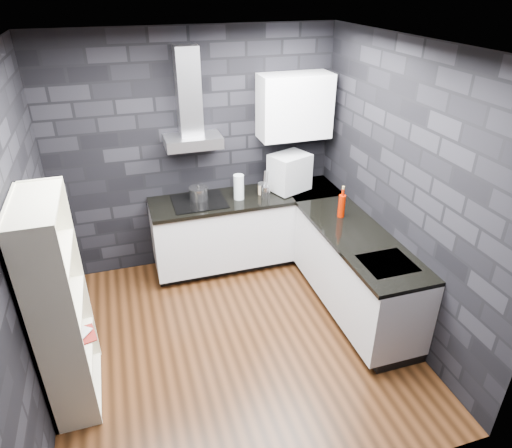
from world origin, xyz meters
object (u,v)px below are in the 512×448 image
pot (199,194)px  appliance_garage (290,172)px  red_bottle (342,206)px  storage_jar (262,189)px  fruit_bowl (58,310)px  utensil_crock (265,192)px  bookshelf (60,308)px  glass_vase (239,187)px

pot → appliance_garage: bearing=-2.6°
red_bottle → storage_jar: bearing=128.0°
storage_jar → fruit_bowl: 2.63m
utensil_crock → bookshelf: bearing=-146.5°
glass_vase → utensil_crock: (0.30, -0.05, -0.08)m
bookshelf → appliance_garage: bearing=21.3°
fruit_bowl → pot: bearing=49.8°
bookshelf → fruit_bowl: size_ratio=9.40×
glass_vase → red_bottle: (0.90, -0.74, -0.02)m
pot → fruit_bowl: size_ratio=1.09×
pot → appliance_garage: (1.06, -0.05, 0.15)m
pot → bookshelf: 2.08m
glass_vase → bookshelf: (-1.82, -1.45, -0.14)m
storage_jar → glass_vase: bearing=-171.2°
glass_vase → red_bottle: 1.16m
fruit_bowl → storage_jar: bearing=36.8°
glass_vase → storage_jar: glass_vase is taller
pot → utensil_crock: 0.75m
storage_jar → fruit_bowl: bearing=-143.2°
bookshelf → utensil_crock: bearing=23.2°
appliance_garage → fruit_bowl: appliance_garage is taller
appliance_garage → red_bottle: bearing=-91.8°
storage_jar → utensil_crock: bearing=-84.6°
pot → bookshelf: bookshelf is taller
utensil_crock → bookshelf: (-2.12, -1.40, -0.07)m
bookshelf → fruit_bowl: (0.00, -0.08, 0.04)m
utensil_crock → appliance_garage: bearing=17.6°
appliance_garage → bookshelf: size_ratio=0.24×
utensil_crock → appliance_garage: (0.33, 0.10, 0.16)m
glass_vase → utensil_crock: bearing=-9.5°
appliance_garage → bookshelf: bookshelf is taller
storage_jar → appliance_garage: size_ratio=0.28×
glass_vase → fruit_bowl: bearing=-139.8°
storage_jar → red_bottle: bearing=-52.0°
red_bottle → fruit_bowl: (-2.72, -0.80, -0.08)m
pot → storage_jar: 0.73m
utensil_crock → storage_jar: bearing=95.4°
storage_jar → fruit_bowl: storage_jar is taller
pot → storage_jar: (0.73, -0.06, -0.01)m
pot → red_bottle: (1.34, -0.84, 0.05)m
bookshelf → pot: bearing=38.1°
storage_jar → red_bottle: size_ratio=0.48×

